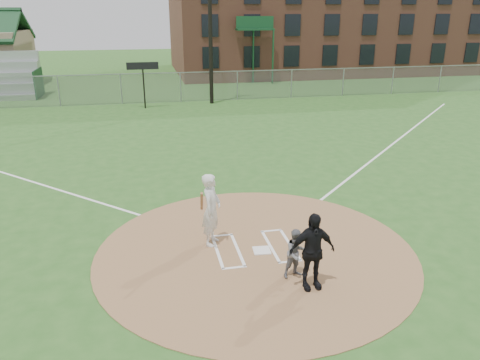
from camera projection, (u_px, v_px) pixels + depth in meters
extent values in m
plane|color=#29561D|center=(255.00, 251.00, 12.39)|extent=(140.00, 140.00, 0.00)
cylinder|color=#9A6F49|center=(255.00, 251.00, 12.39)|extent=(8.40, 8.40, 0.02)
cube|color=white|center=(262.00, 250.00, 12.36)|extent=(0.48, 0.48, 0.03)
cube|color=white|center=(394.00, 143.00, 22.40)|extent=(17.04, 17.04, 0.01)
imported|color=slate|center=(296.00, 253.00, 11.00)|extent=(0.67, 0.57, 1.22)
imported|color=black|center=(312.00, 251.00, 10.46)|extent=(1.09, 0.49, 1.84)
cube|color=white|center=(217.00, 251.00, 12.33)|extent=(0.08, 1.80, 0.01)
cube|color=white|center=(238.00, 249.00, 12.44)|extent=(0.08, 1.80, 0.01)
cube|color=white|center=(222.00, 235.00, 13.21)|extent=(0.62, 0.08, 0.01)
cube|color=white|center=(234.00, 268.00, 11.56)|extent=(0.62, 0.08, 0.01)
cube|color=white|center=(290.00, 244.00, 12.72)|extent=(0.08, 1.80, 0.01)
cube|color=white|center=(270.00, 246.00, 12.61)|extent=(0.08, 1.80, 0.01)
cube|color=white|center=(271.00, 231.00, 13.49)|extent=(0.62, 0.08, 0.01)
cube|color=white|center=(290.00, 262.00, 11.83)|extent=(0.62, 0.08, 0.01)
imported|color=silver|center=(211.00, 210.00, 12.45)|extent=(0.75, 0.86, 2.00)
cylinder|color=brown|center=(202.00, 201.00, 11.87)|extent=(0.13, 0.60, 0.70)
cube|color=slate|center=(181.00, 87.00, 32.28)|extent=(56.00, 0.03, 2.00)
cube|color=gray|center=(180.00, 73.00, 31.94)|extent=(56.00, 0.06, 0.06)
cube|color=gray|center=(181.00, 87.00, 32.28)|extent=(56.08, 0.08, 2.00)
cube|color=#194728|center=(39.00, 83.00, 34.22)|extent=(0.08, 3.20, 2.00)
cube|color=#194728|center=(255.00, 29.00, 39.19)|extent=(3.20, 1.00, 0.15)
cube|color=#194728|center=(253.00, 56.00, 40.42)|extent=(0.12, 0.12, 4.50)
cube|color=#194728|center=(273.00, 57.00, 39.83)|extent=(0.12, 0.12, 4.50)
cube|color=#194728|center=(255.00, 22.00, 39.00)|extent=(3.20, 0.08, 1.00)
cylinder|color=black|center=(210.00, 10.00, 30.04)|extent=(0.26, 0.26, 12.00)
cylinder|color=black|center=(144.00, 88.00, 30.04)|extent=(0.10, 0.10, 2.60)
cube|color=black|center=(142.00, 66.00, 29.57)|extent=(2.00, 0.10, 0.45)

